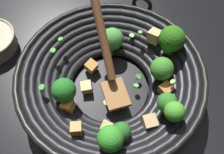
% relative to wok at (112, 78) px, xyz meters
% --- Properties ---
extents(ground_plane, '(4.00, 4.00, 0.00)m').
position_rel_wok_xyz_m(ground_plane, '(-0.00, -0.00, -0.06)').
color(ground_plane, black).
extents(wok, '(0.42, 0.45, 0.28)m').
position_rel_wok_xyz_m(wok, '(0.00, 0.00, 0.00)').
color(wok, black).
rests_on(wok, ground).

